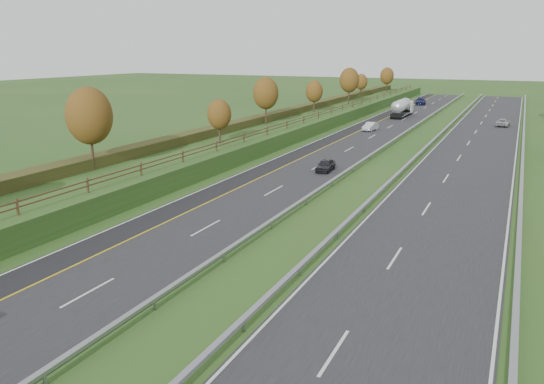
% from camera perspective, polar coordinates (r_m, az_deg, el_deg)
% --- Properties ---
extents(ground, '(400.00, 400.00, 0.00)m').
position_cam_1_polar(ground, '(66.31, 12.87, 3.48)').
color(ground, '#2A4E1B').
rests_on(ground, ground).
extents(near_carriageway, '(10.50, 200.00, 0.04)m').
position_cam_1_polar(near_carriageway, '(73.06, 7.58, 4.77)').
color(near_carriageway, black).
rests_on(near_carriageway, ground).
extents(far_carriageway, '(10.50, 200.00, 0.04)m').
position_cam_1_polar(far_carriageway, '(70.02, 20.58, 3.51)').
color(far_carriageway, black).
rests_on(far_carriageway, ground).
extents(hard_shoulder, '(3.00, 200.00, 0.04)m').
position_cam_1_polar(hard_shoulder, '(74.25, 4.82, 5.02)').
color(hard_shoulder, black).
rests_on(hard_shoulder, ground).
extents(lane_markings, '(26.75, 200.00, 0.01)m').
position_cam_1_polar(lane_markings, '(71.32, 12.47, 4.33)').
color(lane_markings, silver).
rests_on(lane_markings, near_carriageway).
extents(embankment_left, '(12.00, 200.00, 2.00)m').
position_cam_1_polar(embankment_left, '(77.72, -1.61, 6.23)').
color(embankment_left, '#2A4E1B').
rests_on(embankment_left, ground).
extents(hedge_left, '(2.20, 180.00, 1.10)m').
position_cam_1_polar(hedge_left, '(78.41, -2.94, 7.44)').
color(hedge_left, '#323917').
rests_on(hedge_left, embankment_left).
extents(fence_left, '(0.12, 189.06, 1.20)m').
position_cam_1_polar(fence_left, '(75.21, 1.33, 7.28)').
color(fence_left, '#422B19').
rests_on(fence_left, embankment_left).
extents(median_barrier_near, '(0.32, 200.00, 0.71)m').
position_cam_1_polar(median_barrier_near, '(71.49, 11.97, 4.84)').
color(median_barrier_near, gray).
rests_on(median_barrier_near, ground).
extents(median_barrier_far, '(0.32, 200.00, 0.71)m').
position_cam_1_polar(median_barrier_far, '(70.54, 16.01, 4.45)').
color(median_barrier_far, gray).
rests_on(median_barrier_far, ground).
extents(outer_barrier_far, '(0.32, 200.00, 0.71)m').
position_cam_1_polar(outer_barrier_far, '(69.74, 25.36, 3.48)').
color(outer_barrier_far, gray).
rests_on(outer_barrier_far, ground).
extents(trees_left, '(6.64, 164.30, 7.66)m').
position_cam_1_polar(trees_left, '(73.94, -2.58, 9.97)').
color(trees_left, '#2D2116').
rests_on(trees_left, embankment_left).
extents(road_tanker, '(2.40, 11.22, 3.46)m').
position_cam_1_polar(road_tanker, '(110.33, 13.84, 8.84)').
color(road_tanker, silver).
rests_on(road_tanker, near_carriageway).
extents(car_dark_near, '(1.74, 3.86, 1.29)m').
position_cam_1_polar(car_dark_near, '(58.16, 5.78, 2.90)').
color(car_dark_near, black).
rests_on(car_dark_near, near_carriageway).
extents(car_silver_mid, '(1.94, 4.32, 1.38)m').
position_cam_1_polar(car_silver_mid, '(89.33, 10.55, 6.95)').
color(car_silver_mid, silver).
rests_on(car_silver_mid, near_carriageway).
extents(car_small_far, '(3.00, 5.93, 1.65)m').
position_cam_1_polar(car_small_far, '(136.95, 15.71, 9.40)').
color(car_small_far, '#151942').
rests_on(car_small_far, near_carriageway).
extents(car_oncoming, '(2.41, 4.70, 1.27)m').
position_cam_1_polar(car_oncoming, '(101.51, 23.60, 6.86)').
color(car_oncoming, '#A2A3A7').
rests_on(car_oncoming, far_carriageway).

